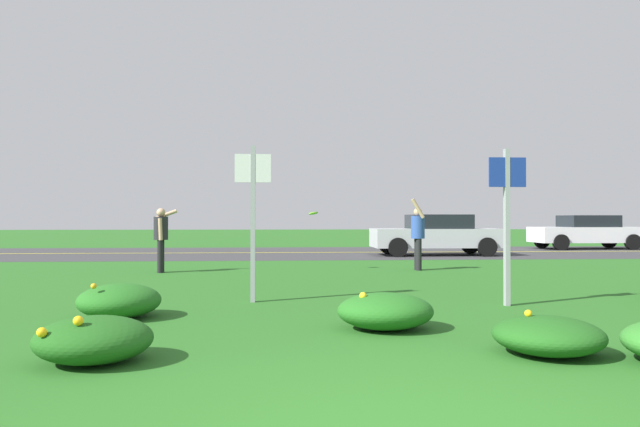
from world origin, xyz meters
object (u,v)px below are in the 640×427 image
person_thrower_dark_shirt (161,234)px  car_silver_center_left (436,235)px  frisbee_lime (313,213)px  sign_post_near_path (253,207)px  car_white_leftmost (586,232)px  person_catcher_blue_shirt (418,233)px  sign_post_by_roadside (507,210)px

person_thrower_dark_shirt → car_silver_center_left: person_thrower_dark_shirt is taller
person_thrower_dark_shirt → frisbee_lime: person_thrower_dark_shirt is taller
sign_post_near_path → car_white_leftmost: sign_post_near_path is taller
car_silver_center_left → frisbee_lime: bearing=-128.9°
sign_post_near_path → person_thrower_dark_shirt: size_ratio=1.56×
person_catcher_blue_shirt → sign_post_by_roadside: bearing=-91.0°
frisbee_lime → car_silver_center_left: (4.74, 5.87, -0.70)m
sign_post_by_roadside → car_silver_center_left: bearing=79.6°
person_catcher_blue_shirt → frisbee_lime: 2.68m
sign_post_near_path → sign_post_by_roadside: size_ratio=1.04×
person_thrower_dark_shirt → car_white_leftmost: 18.98m
frisbee_lime → car_silver_center_left: 7.58m
sign_post_near_path → person_catcher_blue_shirt: sign_post_near_path is taller
sign_post_by_roadside → frisbee_lime: 6.74m
person_catcher_blue_shirt → frisbee_lime: bearing=177.1°
person_catcher_blue_shirt → frisbee_lime: size_ratio=7.33×
frisbee_lime → car_white_leftmost: size_ratio=0.05×
sign_post_near_path → frisbee_lime: 5.75m
frisbee_lime → car_silver_center_left: size_ratio=0.05×
frisbee_lime → car_white_leftmost: frisbee_lime is taller
car_silver_center_left → car_white_leftmost: bearing=26.9°
frisbee_lime → car_white_leftmost: 15.76m
person_catcher_blue_shirt → person_thrower_dark_shirt: bearing=-178.1°
sign_post_near_path → car_white_leftmost: size_ratio=0.54×
car_white_leftmost → sign_post_by_roadside: bearing=-121.6°
person_thrower_dark_shirt → person_catcher_blue_shirt: size_ratio=0.86×
sign_post_by_roadside → sign_post_near_path: bearing=170.3°
person_thrower_dark_shirt → car_silver_center_left: (8.45, 6.21, -0.19)m
car_white_leftmost → car_silver_center_left: 8.55m
sign_post_near_path → person_thrower_dark_shirt: 5.82m
person_catcher_blue_shirt → car_white_leftmost: bearing=45.4°
sign_post_near_path → car_silver_center_left: 12.98m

